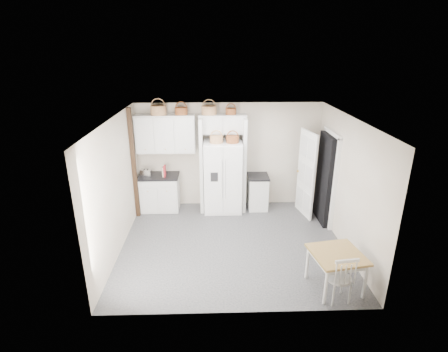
{
  "coord_description": "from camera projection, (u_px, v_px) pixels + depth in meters",
  "views": [
    {
      "loc": [
        -0.37,
        -6.29,
        3.84
      ],
      "look_at": [
        -0.16,
        0.4,
        1.35
      ],
      "focal_mm": 28.0,
      "sensor_mm": 36.0,
      "label": 1
    }
  ],
  "objects": [
    {
      "name": "cookbook_red",
      "position": [
        165.0,
        171.0,
        8.35
      ],
      "size": [
        0.04,
        0.18,
        0.27
      ],
      "primitive_type": "cube",
      "rotation": [
        0.0,
        0.0,
        -0.01
      ],
      "color": "#A61E26",
      "rests_on": "counter_left"
    },
    {
      "name": "refrigerator",
      "position": [
        223.0,
        177.0,
        8.46
      ],
      "size": [
        0.9,
        0.73,
        1.75
      ],
      "primitive_type": "cube",
      "color": "white",
      "rests_on": "floor"
    },
    {
      "name": "basket_fridge_a",
      "position": [
        216.0,
        140.0,
        8.03
      ],
      "size": [
        0.3,
        0.3,
        0.16
      ],
      "primitive_type": "cylinder",
      "color": "olive",
      "rests_on": "refrigerator"
    },
    {
      "name": "base_cab_right",
      "position": [
        258.0,
        193.0,
        8.71
      ],
      "size": [
        0.47,
        0.56,
        0.82
      ],
      "primitive_type": "cube",
      "color": "silver",
      "rests_on": "floor"
    },
    {
      "name": "counter_right",
      "position": [
        258.0,
        176.0,
        8.56
      ],
      "size": [
        0.51,
        0.6,
        0.04
      ],
      "primitive_type": "cube",
      "color": "black",
      "rests_on": "base_cab_right"
    },
    {
      "name": "basket_upper_c",
      "position": [
        181.0,
        111.0,
        8.07
      ],
      "size": [
        0.29,
        0.29,
        0.17
      ],
      "primitive_type": "cylinder",
      "color": "#532819",
      "rests_on": "upper_cabinet"
    },
    {
      "name": "counter_left",
      "position": [
        159.0,
        176.0,
        8.47
      ],
      "size": [
        0.97,
        0.63,
        0.04
      ],
      "primitive_type": "cube",
      "color": "black",
      "rests_on": "base_cab_left"
    },
    {
      "name": "windsor_chair",
      "position": [
        339.0,
        278.0,
        5.51
      ],
      "size": [
        0.43,
        0.4,
        0.8
      ],
      "primitive_type": "cube",
      "rotation": [
        0.0,
        0.0,
        0.12
      ],
      "color": "silver",
      "rests_on": "floor"
    },
    {
      "name": "fridge_panel_left",
      "position": [
        202.0,
        165.0,
        8.41
      ],
      "size": [
        0.08,
        0.6,
        2.3
      ],
      "primitive_type": "cube",
      "color": "silver",
      "rests_on": "floor"
    },
    {
      "name": "cookbook_cream",
      "position": [
        163.0,
        172.0,
        8.36
      ],
      "size": [
        0.07,
        0.16,
        0.23
      ],
      "primitive_type": "cube",
      "rotation": [
        0.0,
        0.0,
        0.22
      ],
      "color": "beige",
      "rests_on": "counter_left"
    },
    {
      "name": "wall_back",
      "position": [
        228.0,
        155.0,
        8.66
      ],
      "size": [
        4.5,
        0.0,
        4.5
      ],
      "primitive_type": "plane",
      "rotation": [
        1.57,
        0.0,
        0.0
      ],
      "color": "tan",
      "rests_on": "floor"
    },
    {
      "name": "dining_table",
      "position": [
        335.0,
        271.0,
        5.81
      ],
      "size": [
        0.92,
        0.92,
        0.67
      ],
      "primitive_type": "cube",
      "rotation": [
        0.0,
        0.0,
        0.17
      ],
      "color": "olive",
      "rests_on": "floor"
    },
    {
      "name": "doorway_void",
      "position": [
        326.0,
        179.0,
        7.88
      ],
      "size": [
        0.18,
        0.85,
        2.05
      ],
      "primitive_type": "cube",
      "color": "black",
      "rests_on": "floor"
    },
    {
      "name": "base_cab_left",
      "position": [
        160.0,
        193.0,
        8.63
      ],
      "size": [
        0.93,
        0.59,
        0.86
      ],
      "primitive_type": "cube",
      "color": "silver",
      "rests_on": "floor"
    },
    {
      "name": "basket_bridge_a",
      "position": [
        209.0,
        110.0,
        8.09
      ],
      "size": [
        0.35,
        0.35,
        0.2
      ],
      "primitive_type": "cylinder",
      "color": "olive",
      "rests_on": "bridge_cabinet"
    },
    {
      "name": "floor",
      "position": [
        232.0,
        243.0,
        7.24
      ],
      "size": [
        4.5,
        4.5,
        0.0
      ],
      "primitive_type": "plane",
      "color": "#26262B",
      "rests_on": "ground"
    },
    {
      "name": "upper_cabinet",
      "position": [
        166.0,
        134.0,
        8.25
      ],
      "size": [
        1.4,
        0.34,
        0.9
      ],
      "primitive_type": "cube",
      "color": "silver",
      "rests_on": "wall_back"
    },
    {
      "name": "ceiling",
      "position": [
        233.0,
        119.0,
        6.33
      ],
      "size": [
        4.5,
        4.5,
        0.0
      ],
      "primitive_type": "plane",
      "color": "white",
      "rests_on": "wall_back"
    },
    {
      "name": "door_slab",
      "position": [
        306.0,
        174.0,
        8.19
      ],
      "size": [
        0.21,
        0.79,
        2.05
      ],
      "primitive_type": "cube",
      "rotation": [
        0.0,
        0.0,
        -1.36
      ],
      "color": "white",
      "rests_on": "floor"
    },
    {
      "name": "basket_bridge_b",
      "position": [
        231.0,
        111.0,
        8.11
      ],
      "size": [
        0.25,
        0.25,
        0.14
      ],
      "primitive_type": "cylinder",
      "color": "#532819",
      "rests_on": "bridge_cabinet"
    },
    {
      "name": "basket_fridge_b",
      "position": [
        233.0,
        139.0,
        8.04
      ],
      "size": [
        0.29,
        0.29,
        0.16
      ],
      "primitive_type": "cylinder",
      "color": "#532819",
      "rests_on": "refrigerator"
    },
    {
      "name": "bridge_cabinet",
      "position": [
        223.0,
        124.0,
        8.21
      ],
      "size": [
        1.12,
        0.34,
        0.45
      ],
      "primitive_type": "cube",
      "color": "silver",
      "rests_on": "wall_back"
    },
    {
      "name": "basket_upper_b",
      "position": [
        158.0,
        110.0,
        8.05
      ],
      "size": [
        0.37,
        0.37,
        0.21
      ],
      "primitive_type": "cylinder",
      "color": "olive",
      "rests_on": "upper_cabinet"
    },
    {
      "name": "toaster",
      "position": [
        146.0,
        173.0,
        8.35
      ],
      "size": [
        0.28,
        0.19,
        0.18
      ],
      "primitive_type": "cube",
      "rotation": [
        0.0,
        0.0,
        -0.15
      ],
      "color": "silver",
      "rests_on": "counter_left"
    },
    {
      "name": "wall_right",
      "position": [
        347.0,
        184.0,
        6.85
      ],
      "size": [
        0.0,
        4.0,
        4.0
      ],
      "primitive_type": "plane",
      "rotation": [
        1.57,
        0.0,
        -1.57
      ],
      "color": "tan",
      "rests_on": "floor"
    },
    {
      "name": "wall_left",
      "position": [
        116.0,
        187.0,
        6.72
      ],
      "size": [
        0.0,
        4.0,
        4.0
      ],
      "primitive_type": "plane",
      "rotation": [
        1.57,
        0.0,
        1.57
      ],
      "color": "tan",
      "rests_on": "floor"
    },
    {
      "name": "fridge_panel_right",
      "position": [
        244.0,
        165.0,
        8.44
      ],
      "size": [
        0.08,
        0.6,
        2.3
      ],
      "primitive_type": "cube",
      "color": "silver",
      "rests_on": "floor"
    },
    {
      "name": "trim_post",
      "position": [
        134.0,
        165.0,
        7.99
      ],
      "size": [
        0.09,
        0.09,
        2.6
      ],
      "primitive_type": "cube",
      "color": "black",
      "rests_on": "floor"
    }
  ]
}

